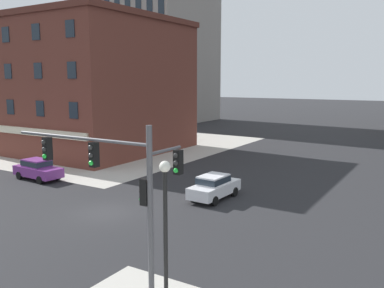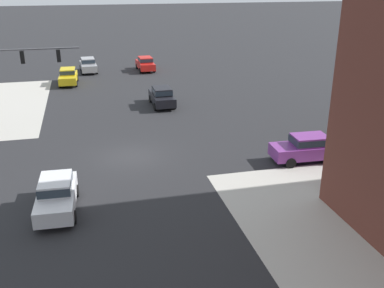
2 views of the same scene
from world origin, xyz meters
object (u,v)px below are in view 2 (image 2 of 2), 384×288
object	(u,v)px
car_cross_eastbound	(56,194)
car_main_northbound_near	(308,147)
car_main_southbound_far	(68,76)
car_cross_westbound	(88,64)
car_main_mid	(162,96)
traffic_signal_main	(6,74)
car_main_northbound_far	(145,63)

from	to	relation	value
car_cross_eastbound	car_main_northbound_near	bearing A→B (deg)	-169.80
car_main_northbound_near	car_main_southbound_far	xyz separation A→B (m)	(14.82, -25.03, 0.00)
car_cross_eastbound	car_cross_westbound	distance (m)	33.74
car_cross_eastbound	car_main_mid	distance (m)	19.05
car_main_mid	car_main_southbound_far	bearing A→B (deg)	-52.12
traffic_signal_main	car_cross_eastbound	xyz separation A→B (m)	(-3.65, 13.26, -3.36)
car_cross_westbound	car_main_mid	size ratio (longest dim) A/B	1.02
car_main_southbound_far	car_cross_westbound	distance (m)	6.35
car_main_northbound_near	car_cross_eastbound	size ratio (longest dim) A/B	1.00
traffic_signal_main	car_cross_westbound	xyz separation A→B (m)	(-5.99, -20.40, -3.36)
car_main_northbound_far	car_cross_westbound	bearing A→B (deg)	-7.03
car_main_northbound_near	car_cross_eastbound	bearing A→B (deg)	10.20
car_cross_eastbound	car_main_mid	xyz separation A→B (m)	(-8.34, -17.13, 0.00)
car_cross_westbound	car_main_mid	world-z (taller)	same
car_main_southbound_far	car_cross_westbound	world-z (taller)	same
car_main_southbound_far	car_cross_eastbound	world-z (taller)	same
car_main_northbound_near	car_main_southbound_far	size ratio (longest dim) A/B	1.00
traffic_signal_main	car_main_northbound_far	distance (m)	23.60
car_cross_eastbound	car_main_mid	world-z (taller)	same
car_main_southbound_far	car_cross_eastbound	distance (m)	27.71
traffic_signal_main	car_main_northbound_far	bearing A→B (deg)	-123.13
car_cross_eastbound	car_cross_westbound	xyz separation A→B (m)	(-2.34, -33.66, 0.00)
car_main_southbound_far	car_main_mid	xyz separation A→B (m)	(-8.23, 10.58, 0.00)
traffic_signal_main	car_main_northbound_far	world-z (taller)	traffic_signal_main
car_main_northbound_far	car_cross_eastbound	bearing A→B (deg)	74.47
car_main_southbound_far	car_main_mid	bearing A→B (deg)	127.88
traffic_signal_main	car_cross_eastbound	distance (m)	14.15
traffic_signal_main	car_main_mid	bearing A→B (deg)	-162.11
car_cross_westbound	car_main_mid	xyz separation A→B (m)	(-6.00, 16.53, 0.00)
car_main_southbound_far	car_main_northbound_far	bearing A→B (deg)	-150.44
car_main_northbound_far	car_main_southbound_far	xyz separation A→B (m)	(9.01, 5.11, 0.00)
car_main_southbound_far	traffic_signal_main	bearing A→B (deg)	75.42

